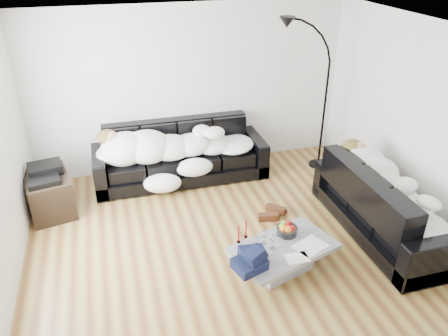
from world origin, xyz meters
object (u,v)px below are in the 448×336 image
object	(u,v)px
floor_lamp	(325,105)
stereo	(44,172)
sofa_back	(180,153)
candle_right	(246,229)
sleeper_back	(180,142)
av_cabinet	(49,194)
wine_glass_b	(256,244)
fruit_bowl	(287,228)
wine_glass_a	(265,237)
sleeper_right	(389,188)
wine_glass_c	(272,242)
sofa_right	(386,202)
coffee_table	(283,258)
candle_left	(239,235)
shoes	(272,213)

from	to	relation	value
floor_lamp	stereo	bearing A→B (deg)	-164.91
sofa_back	candle_right	world-z (taller)	sofa_back
candle_right	sleeper_back	bearing A→B (deg)	99.19
av_cabinet	sleeper_back	bearing A→B (deg)	-0.03
sofa_back	wine_glass_b	bearing A→B (deg)	-81.16
fruit_bowl	candle_right	xyz separation A→B (m)	(-0.49, 0.07, 0.04)
sofa_back	wine_glass_a	world-z (taller)	sofa_back
sleeper_back	sleeper_right	xyz separation A→B (m)	(2.26, -2.08, 0.00)
sleeper_back	wine_glass_a	bearing A→B (deg)	-77.51
sleeper_right	wine_glass_a	xyz separation A→B (m)	(-1.74, -0.25, -0.22)
fruit_bowl	wine_glass_b	size ratio (longest dim) A/B	1.34
wine_glass_c	candle_right	xyz separation A→B (m)	(-0.22, 0.27, 0.02)
wine_glass_a	wine_glass_b	xyz separation A→B (m)	(-0.13, -0.08, -0.00)
sofa_right	wine_glass_b	world-z (taller)	sofa_right
floor_lamp	av_cabinet	bearing A→B (deg)	-164.91
sofa_right	av_cabinet	distance (m)	4.52
coffee_table	floor_lamp	bearing A→B (deg)	54.85
candle_left	candle_right	size ratio (longest dim) A/B	0.97
candle_right	wine_glass_c	bearing A→B (deg)	-50.90
sleeper_back	candle_right	bearing A→B (deg)	-80.81
sofa_back	candle_right	size ratio (longest dim) A/B	11.61
sofa_right	candle_left	xyz separation A→B (m)	(-2.02, -0.15, 0.01)
shoes	stereo	distance (m)	3.14
candle_right	stereo	xyz separation A→B (m)	(-2.29, 1.75, 0.17)
sofa_back	av_cabinet	xyz separation A→B (m)	(-1.94, -0.46, -0.15)
fruit_bowl	stereo	xyz separation A→B (m)	(-2.77, 1.82, 0.21)
fruit_bowl	wine_glass_c	world-z (taller)	wine_glass_c
coffee_table	fruit_bowl	distance (m)	0.35
wine_glass_b	candle_right	bearing A→B (deg)	97.58
sofa_right	floor_lamp	distance (m)	2.02
sofa_back	sofa_right	distance (m)	3.11
sofa_right	sleeper_back	size ratio (longest dim) A/B	0.97
coffee_table	wine_glass_c	xyz separation A→B (m)	(-0.14, 0.00, 0.26)
candle_right	floor_lamp	xyz separation A→B (m)	(1.96, 1.99, 0.62)
shoes	stereo	bearing A→B (deg)	-176.26
wine_glass_c	sofa_back	bearing A→B (deg)	102.96
candle_left	shoes	world-z (taller)	candle_left
wine_glass_b	coffee_table	bearing A→B (deg)	-4.14
av_cabinet	sleeper_right	bearing A→B (deg)	-33.73
wine_glass_c	shoes	size ratio (longest dim) A/B	0.41
stereo	wine_glass_c	bearing A→B (deg)	-49.96
sleeper_back	fruit_bowl	world-z (taller)	sleeper_back
sleeper_right	sofa_right	bearing A→B (deg)	0.00
sofa_back	floor_lamp	world-z (taller)	floor_lamp
sleeper_back	shoes	bearing A→B (deg)	-54.26
candle_left	stereo	world-z (taller)	stereo
sofa_back	candle_left	size ratio (longest dim) A/B	12.00
av_cabinet	sofa_right	bearing A→B (deg)	-33.73
coffee_table	sleeper_back	bearing A→B (deg)	106.23
wine_glass_a	candle_left	world-z (taller)	candle_left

